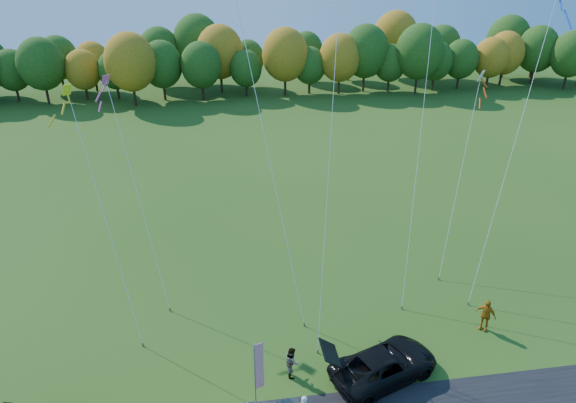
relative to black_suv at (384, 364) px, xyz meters
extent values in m
plane|color=#244D14|center=(-3.91, 0.31, -0.78)|extent=(160.00, 160.00, 0.00)
imported|color=black|center=(0.00, 0.00, 0.00)|extent=(6.16, 4.42, 1.56)
imported|color=gray|center=(-4.52, 0.82, 0.06)|extent=(0.65, 0.82, 1.68)
imported|color=#B86C11|center=(6.68, 2.65, 0.20)|extent=(1.13, 1.16, 1.96)
cylinder|color=#999999|center=(-6.47, -0.66, 0.99)|extent=(0.06, 0.06, 3.53)
cube|color=red|center=(-6.26, -0.59, 1.34)|extent=(0.43, 0.16, 2.65)
cube|color=navy|center=(-6.26, -0.56, 2.32)|extent=(0.43, 0.15, 0.69)
cylinder|color=#4C3F33|center=(-3.27, 4.35, -0.68)|extent=(0.08, 0.08, 0.20)
cylinder|color=#4C3F33|center=(2.76, 5.02, -0.68)|extent=(0.08, 0.08, 0.20)
cylinder|color=#4C3F33|center=(-2.93, 2.10, -0.68)|extent=(0.08, 0.08, 0.20)
cylinder|color=#4C3F33|center=(6.86, 4.82, -0.68)|extent=(0.08, 0.08, 0.20)
cylinder|color=#4C3F33|center=(-12.19, 4.01, -0.68)|extent=(0.08, 0.08, 0.20)
cube|color=#FEF31A|center=(-14.98, 9.23, 12.00)|extent=(0.99, 0.99, 1.17)
cylinder|color=#4C3F33|center=(6.16, 7.55, -0.68)|extent=(0.08, 0.08, 0.20)
cube|color=white|center=(9.82, 13.10, 11.06)|extent=(1.17, 1.17, 1.39)
cylinder|color=#4C3F33|center=(-10.92, 6.87, -0.68)|extent=(0.08, 0.08, 0.20)
cube|color=#F3518B|center=(-13.63, 12.53, 11.72)|extent=(0.98, 0.98, 1.16)
camera|label=1|loc=(-7.53, -18.30, 18.53)|focal=32.00mm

